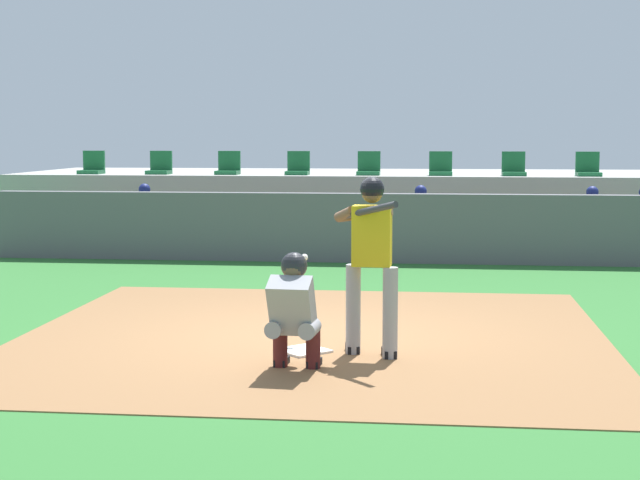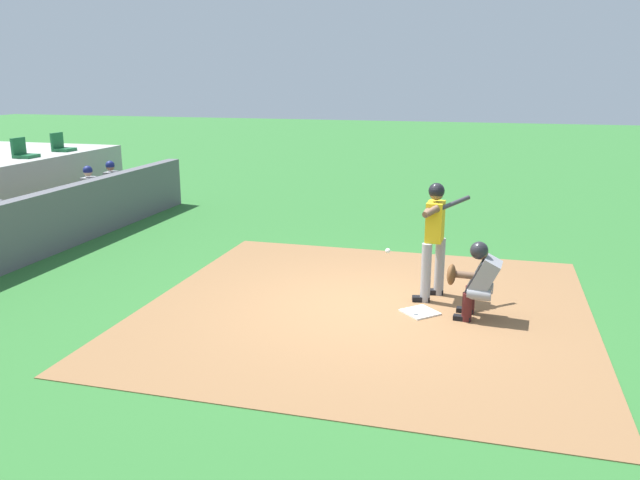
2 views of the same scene
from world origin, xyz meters
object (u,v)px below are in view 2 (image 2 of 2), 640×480
Objects in this scene: catcher_crouched at (477,278)px; stadium_seat_8 at (61,146)px; home_plate at (420,312)px; dugout_player_2 at (94,192)px; stadium_seat_7 at (23,152)px; batter_at_plate at (434,234)px; dugout_player_3 at (116,186)px.

stadium_seat_8 is (5.77, 10.94, 0.93)m from catcher_crouched.
dugout_player_2 is at bearing 63.12° from home_plate.
catcher_crouched is 3.39× the size of stadium_seat_7.
batter_at_plate is at bearing 44.39° from catcher_crouched.
home_plate is at bearing -113.06° from stadium_seat_7.
home_plate is 0.92× the size of stadium_seat_8.
catcher_crouched is (-0.68, -0.67, -0.43)m from batter_at_plate.
catcher_crouched is at bearing -119.48° from dugout_player_3.
stadium_seat_7 is 1.44m from stadium_seat_8.
stadium_seat_7 is at bearing 66.94° from home_plate.
catcher_crouched is at bearing -117.80° from stadium_seat_8.
dugout_player_2 is (3.44, 8.24, -0.36)m from batter_at_plate.
batter_at_plate is at bearing -112.65° from dugout_player_2.
home_plate is at bearing 90.67° from catcher_crouched.
dugout_player_3 is at bearing 62.15° from batter_at_plate.
stadium_seat_7 is 1.00× the size of stadium_seat_8.
batter_at_plate reaches higher than dugout_player_3.
catcher_crouched is 10.23m from dugout_player_3.
stadium_seat_7 reaches higher than catcher_crouched.
dugout_player_2 reaches higher than catcher_crouched.
stadium_seat_7 is (3.64, 10.28, 0.50)m from batter_at_plate.
stadium_seat_8 reaches higher than batter_at_plate.
stadium_seat_8 is (1.44, 0.00, 0.00)m from stadium_seat_7.
dugout_player_2 is 2.71× the size of stadium_seat_7.
batter_at_plate reaches higher than home_plate.
stadium_seat_8 is at bearing 60.42° from home_plate.
batter_at_plate is at bearing -109.52° from stadium_seat_7.
stadium_seat_7 is (0.20, 2.03, 0.86)m from dugout_player_2.
home_plate is at bearing -121.77° from dugout_player_3.
stadium_seat_7 reaches higher than home_plate.
batter_at_plate is 1.39× the size of dugout_player_2.
dugout_player_3 is at bearing 60.52° from catcher_crouched.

